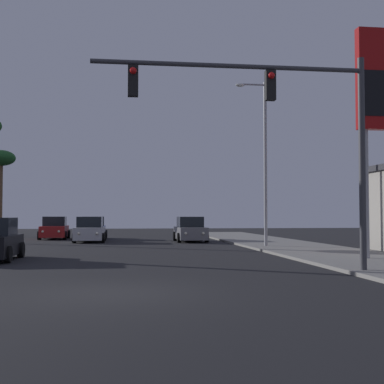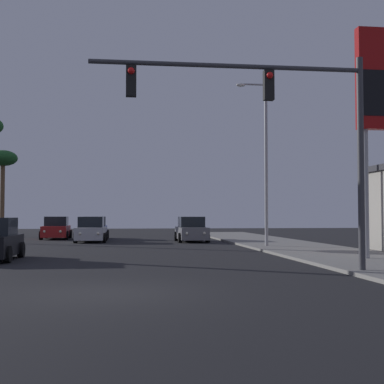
{
  "view_description": "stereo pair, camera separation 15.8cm",
  "coord_description": "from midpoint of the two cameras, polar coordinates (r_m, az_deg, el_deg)",
  "views": [
    {
      "loc": [
        0.27,
        -12.38,
        1.77
      ],
      "look_at": [
        3.35,
        11.25,
        2.81
      ],
      "focal_mm": 50.0,
      "sensor_mm": 36.0,
      "label": 1
    },
    {
      "loc": [
        0.43,
        -12.4,
        1.77
      ],
      "look_at": [
        3.35,
        11.25,
        2.81
      ],
      "focal_mm": 50.0,
      "sensor_mm": 36.0,
      "label": 2
    }
  ],
  "objects": [
    {
      "name": "car_blue",
      "position": [
        40.73,
        -10.62,
        -3.89
      ],
      "size": [
        2.04,
        4.33,
        1.68
      ],
      "rotation": [
        0.0,
        0.0,
        3.16
      ],
      "color": "navy",
      "rests_on": "ground"
    },
    {
      "name": "car_grey",
      "position": [
        36.02,
        -0.31,
        -4.11
      ],
      "size": [
        2.04,
        4.32,
        1.68
      ],
      "rotation": [
        0.0,
        0.0,
        3.15
      ],
      "color": "slate",
      "rests_on": "ground"
    },
    {
      "name": "traffic_light_mast",
      "position": [
        16.45,
        9.59,
        8.07
      ],
      "size": [
        8.31,
        0.36,
        6.5
      ],
      "color": "#38383D",
      "rests_on": "sidewalk_right"
    },
    {
      "name": "sidewalk_right",
      "position": [
        24.25,
        14.87,
        -6.47
      ],
      "size": [
        5.0,
        60.0,
        0.12
      ],
      "color": "gray",
      "rests_on": "ground"
    },
    {
      "name": "street_lamp",
      "position": [
        29.61,
        7.43,
        4.0
      ],
      "size": [
        1.74,
        0.24,
        9.0
      ],
      "color": "#99999E",
      "rests_on": "sidewalk_right"
    },
    {
      "name": "palm_tree_far",
      "position": [
        47.72,
        -19.81,
        3.04
      ],
      "size": [
        2.4,
        2.4,
        7.26
      ],
      "color": "brown",
      "rests_on": "ground"
    },
    {
      "name": "car_red",
      "position": [
        41.4,
        -14.55,
        -3.83
      ],
      "size": [
        2.04,
        4.33,
        1.68
      ],
      "rotation": [
        0.0,
        0.0,
        3.17
      ],
      "color": "maroon",
      "rests_on": "ground"
    },
    {
      "name": "ground_plane",
      "position": [
        12.52,
        -9.1,
        -10.6
      ],
      "size": [
        120.0,
        120.0,
        0.0
      ],
      "primitive_type": "plane",
      "color": "black"
    },
    {
      "name": "car_silver",
      "position": [
        36.28,
        -10.97,
        -4.06
      ],
      "size": [
        2.04,
        4.33,
        1.68
      ],
      "rotation": [
        0.0,
        0.0,
        3.12
      ],
      "color": "#B7B7BC",
      "rests_on": "ground"
    },
    {
      "name": "gas_station_sign",
      "position": [
        22.58,
        19.39,
        10.03
      ],
      "size": [
        2.0,
        0.42,
        9.0
      ],
      "color": "#99999E",
      "rests_on": "sidewalk_right"
    }
  ]
}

